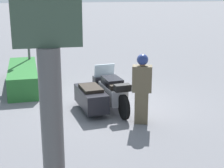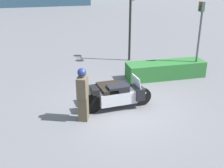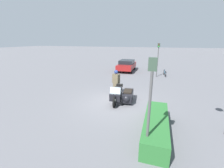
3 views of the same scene
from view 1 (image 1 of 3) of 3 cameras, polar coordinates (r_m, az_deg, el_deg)
name	(u,v)px [view 1 (image 1 of 3)]	position (r m, az deg, el deg)	size (l,w,h in m)	color
ground_plane	(109,105)	(10.23, -0.49, -3.56)	(160.00, 160.00, 0.00)	slate
police_motorcycle	(100,93)	(9.81, -1.93, -1.50)	(2.57, 1.32, 1.16)	black
officer_rider	(142,87)	(8.69, 4.99, -0.53)	(0.45, 0.56, 1.80)	brown
hedge_bush_curbside	(23,77)	(12.45, -14.57, 1.15)	(3.58, 0.95, 0.73)	#28662D
traffic_light_near	(27,20)	(13.45, -13.95, 10.22)	(0.23, 0.27, 3.35)	#4C4C4C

